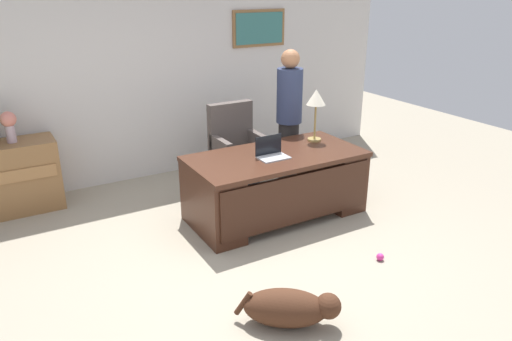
# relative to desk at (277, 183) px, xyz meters

# --- Properties ---
(ground_plane) EXTENTS (12.00, 12.00, 0.00)m
(ground_plane) POSITION_rel_desk_xyz_m (-0.58, -0.63, -0.40)
(ground_plane) COLOR #9E937F
(back_wall) EXTENTS (7.00, 0.16, 2.70)m
(back_wall) POSITION_rel_desk_xyz_m (-0.57, 1.97, 0.95)
(back_wall) COLOR silver
(back_wall) RESTS_ON ground_plane
(desk) EXTENTS (1.92, 0.96, 0.73)m
(desk) POSITION_rel_desk_xyz_m (0.00, 0.00, 0.00)
(desk) COLOR #422316
(desk) RESTS_ON ground_plane
(armchair) EXTENTS (0.60, 0.59, 1.06)m
(armchair) POSITION_rel_desk_xyz_m (0.05, 1.05, 0.08)
(armchair) COLOR #564C47
(armchair) RESTS_ON ground_plane
(person_standing) EXTENTS (0.32, 0.32, 1.73)m
(person_standing) POSITION_rel_desk_xyz_m (0.64, 0.75, 0.50)
(person_standing) COLOR #262323
(person_standing) RESTS_ON ground_plane
(dog_lying) EXTENTS (0.72, 0.62, 0.30)m
(dog_lying) POSITION_rel_desk_xyz_m (-0.92, -1.65, -0.25)
(dog_lying) COLOR #472819
(dog_lying) RESTS_ON ground_plane
(laptop) EXTENTS (0.32, 0.22, 0.22)m
(laptop) POSITION_rel_desk_xyz_m (-0.09, -0.02, 0.39)
(laptop) COLOR #B2B5BA
(laptop) RESTS_ON desk
(desk_lamp) EXTENTS (0.22, 0.22, 0.61)m
(desk_lamp) POSITION_rel_desk_xyz_m (0.66, 0.22, 0.81)
(desk_lamp) COLOR #9E8447
(desk_lamp) RESTS_ON desk
(vase_with_flowers) EXTENTS (0.17, 0.17, 0.35)m
(vase_with_flowers) POSITION_rel_desk_xyz_m (-2.46, 1.62, 0.63)
(vase_with_flowers) COLOR #BBA1AC
(vase_with_flowers) RESTS_ON credenza
(dog_toy_ball) EXTENTS (0.07, 0.07, 0.07)m
(dog_toy_ball) POSITION_rel_desk_xyz_m (0.35, -1.30, -0.37)
(dog_toy_ball) COLOR #D8338C
(dog_toy_ball) RESTS_ON ground_plane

